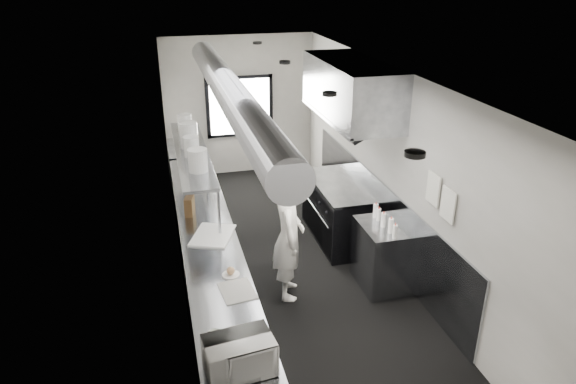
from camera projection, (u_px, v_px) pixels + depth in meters
floor at (289, 268)px, 7.64m from camera, size 3.00×8.00×0.01m
ceiling at (289, 74)px, 6.51m from camera, size 3.00×8.00×0.01m
wall_back at (240, 106)px, 10.63m from camera, size 3.00×0.02×2.80m
wall_left at (175, 190)px, 6.74m from camera, size 0.02×8.00×2.80m
wall_right at (392, 169)px, 7.41m from camera, size 0.02×8.00×2.80m
wall_cladding at (378, 214)px, 8.02m from camera, size 0.03×5.50×1.10m
hvac_duct at (229, 90)px, 6.81m from camera, size 0.40×6.40×0.40m
service_window at (240, 107)px, 10.59m from camera, size 1.36×0.05×1.25m
exhaust_hood at (351, 90)px, 7.55m from camera, size 0.81×2.20×0.88m
prep_counter at (211, 270)px, 6.75m from camera, size 0.70×6.00×0.90m
pass_shelf at (192, 153)px, 7.64m from camera, size 0.45×3.00×0.68m
range at (341, 211)px, 8.30m from camera, size 0.88×1.60×0.94m
bottle_station at (384, 255)px, 7.09m from camera, size 0.65×0.80×0.90m
far_work_table at (189, 169)px, 10.04m from camera, size 0.70×1.20×0.90m
notice_sheet_a at (433, 189)px, 6.26m from camera, size 0.02×0.28×0.38m
notice_sheet_b at (448, 205)px, 5.97m from camera, size 0.02×0.28×0.38m
line_cook at (288, 237)px, 6.73m from camera, size 0.52×0.69×1.71m
microwave at (239, 355)px, 4.40m from camera, size 0.57×0.46×0.32m
deli_tub_a at (215, 354)px, 4.58m from camera, size 0.17×0.17×0.10m
deli_tub_b at (215, 337)px, 4.80m from camera, size 0.13×0.13×0.09m
newspaper at (237, 291)px, 5.54m from camera, size 0.39×0.46×0.01m
small_plate at (231, 275)px, 5.81m from camera, size 0.21×0.21×0.02m
pastry at (231, 271)px, 5.79m from camera, size 0.09×0.09×0.09m
cutting_board at (213, 235)px, 6.65m from camera, size 0.66×0.75×0.02m
knife_block at (190, 205)px, 7.18m from camera, size 0.16×0.26×0.26m
plate_stack_a at (198, 160)px, 6.82m from camera, size 0.31×0.31×0.30m
plate_stack_b at (191, 146)px, 7.35m from camera, size 0.22×0.22×0.28m
plate_stack_c at (189, 135)px, 7.68m from camera, size 0.28×0.28×0.37m
plate_stack_d at (185, 124)px, 8.26m from camera, size 0.22×0.22×0.33m
squeeze_bottle_a at (395, 232)px, 6.57m from camera, size 0.07×0.07×0.18m
squeeze_bottle_b at (391, 226)px, 6.69m from camera, size 0.07×0.07×0.20m
squeeze_bottle_c at (383, 220)px, 6.85m from camera, size 0.08×0.08×0.19m
squeeze_bottle_d at (379, 215)px, 7.02m from camera, size 0.07×0.07×0.18m
squeeze_bottle_e at (376, 211)px, 7.10m from camera, size 0.07×0.07×0.20m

